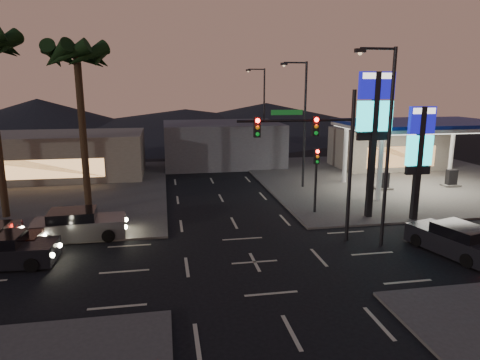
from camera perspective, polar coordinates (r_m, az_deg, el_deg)
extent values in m
plane|color=black|center=(20.66, 1.96, -10.89)|extent=(140.00, 140.00, 0.00)
cube|color=#47443F|center=(40.74, 19.55, 0.25)|extent=(24.00, 24.00, 0.12)
cube|color=#47443F|center=(37.45, -28.51, -1.60)|extent=(24.00, 24.00, 0.12)
cylinder|color=silver|center=(31.88, 18.18, 1.57)|extent=(0.36, 0.36, 5.00)
cylinder|color=silver|center=(37.18, 13.85, 3.32)|extent=(0.36, 0.36, 5.00)
cylinder|color=silver|center=(42.22, 26.38, 3.44)|extent=(0.36, 0.36, 5.00)
cube|color=silver|center=(36.63, 23.21, 6.80)|extent=(12.00, 8.00, 0.50)
cube|color=white|center=(36.66, 23.17, 6.34)|extent=(11.60, 7.60, 0.06)
cube|color=navy|center=(36.62, 23.23, 7.04)|extent=(12.20, 8.20, 0.25)
cube|color=black|center=(35.73, 18.57, -0.11)|extent=(0.80, 0.50, 1.40)
cube|color=black|center=(38.95, 26.35, 0.23)|extent=(0.80, 0.50, 1.40)
cube|color=#726B5B|center=(45.67, 18.85, 4.03)|extent=(10.00, 6.00, 4.00)
cube|color=black|center=(27.35, 17.26, 4.16)|extent=(0.35, 0.35, 9.00)
cube|color=#0D0C89|center=(27.10, 17.78, 11.92)|extent=(2.20, 0.30, 1.60)
cube|color=white|center=(27.10, 17.85, 13.08)|extent=(1.98, 0.32, 0.35)
cube|color=#1AFCFD|center=(27.16, 17.52, 8.13)|extent=(2.20, 0.30, 1.80)
cube|color=black|center=(27.26, 17.36, 5.62)|extent=(2.09, 0.28, 0.50)
cube|color=black|center=(27.89, 22.64, 1.83)|extent=(0.35, 0.35, 7.00)
cube|color=#0D0C89|center=(27.57, 23.11, 7.35)|extent=(1.60, 0.30, 1.60)
cube|color=white|center=(27.53, 23.21, 8.49)|extent=(1.44, 0.32, 0.35)
cube|color=#1AFCFD|center=(27.76, 22.79, 3.66)|extent=(1.60, 0.30, 1.80)
cube|color=black|center=(27.95, 22.59, 1.23)|extent=(1.52, 0.28, 0.50)
cylinder|color=black|center=(23.02, 14.49, 1.59)|extent=(0.20, 0.20, 8.00)
cylinder|color=black|center=(21.61, 7.52, 7.88)|extent=(6.00, 0.14, 0.14)
cube|color=#0C3F14|center=(21.44, 6.27, 8.95)|extent=(1.60, 0.05, 0.25)
cube|color=black|center=(21.96, 10.01, 7.09)|extent=(0.32, 0.25, 1.00)
sphere|color=#FF0C07|center=(21.79, 10.18, 7.91)|extent=(0.22, 0.22, 0.22)
sphere|color=orange|center=(21.82, 10.15, 7.05)|extent=(0.20, 0.20, 0.20)
sphere|color=#0CB226|center=(21.85, 10.11, 6.19)|extent=(0.20, 0.20, 0.20)
cube|color=black|center=(21.12, 2.28, 7.06)|extent=(0.32, 0.25, 1.00)
sphere|color=#FF0C07|center=(20.94, 2.38, 7.92)|extent=(0.22, 0.22, 0.22)
sphere|color=orange|center=(20.97, 2.37, 7.02)|extent=(0.20, 0.20, 0.20)
sphere|color=#0CB226|center=(21.01, 2.36, 6.12)|extent=(0.20, 0.20, 0.20)
cylinder|color=black|center=(27.95, 10.05, -0.51)|extent=(0.16, 0.16, 4.00)
cube|color=black|center=(27.60, 10.19, 3.13)|extent=(0.32, 0.25, 1.00)
sphere|color=#FF0C07|center=(27.41, 10.33, 3.76)|extent=(0.22, 0.22, 0.22)
sphere|color=orange|center=(27.46, 10.30, 3.08)|extent=(0.20, 0.20, 0.20)
sphere|color=#0CB226|center=(27.52, 10.27, 2.40)|extent=(0.20, 0.20, 0.20)
cylinder|color=black|center=(22.65, 19.13, 3.69)|extent=(0.18, 0.18, 10.00)
cylinder|color=black|center=(22.06, 17.94, 16.34)|extent=(1.80, 0.12, 0.12)
cube|color=black|center=(21.66, 15.73, 16.29)|extent=(0.50, 0.25, 0.18)
sphere|color=#FFCC8C|center=(21.65, 15.71, 15.97)|extent=(0.20, 0.20, 0.20)
cylinder|color=black|center=(34.50, 8.61, 7.04)|extent=(0.18, 0.18, 10.00)
cylinder|color=black|center=(34.11, 7.40, 15.26)|extent=(1.80, 0.12, 0.12)
cube|color=black|center=(33.85, 5.89, 15.15)|extent=(0.50, 0.25, 0.18)
sphere|color=#FFCC8C|center=(33.85, 5.88, 14.95)|extent=(0.20, 0.20, 0.20)
cylinder|color=black|center=(47.93, 3.22, 8.66)|extent=(0.18, 0.18, 10.00)
cylinder|color=black|center=(47.65, 2.20, 14.54)|extent=(1.80, 0.12, 0.12)
cube|color=black|center=(47.46, 1.11, 14.43)|extent=(0.50, 0.25, 0.18)
sphere|color=#FFCC8C|center=(47.46, 1.11, 14.29)|extent=(0.20, 0.20, 0.20)
cylinder|color=black|center=(28.64, -20.18, 5.52)|extent=(0.44, 0.44, 10.20)
sphere|color=black|center=(28.54, -20.98, 15.73)|extent=(0.90, 0.90, 0.90)
cone|color=black|center=(28.33, -18.26, 15.34)|extent=(0.90, 2.74, 1.91)
cone|color=black|center=(29.29, -18.77, 15.19)|extent=(2.57, 2.57, 1.91)
cone|color=black|center=(29.80, -20.47, 15.01)|extent=(2.74, 0.90, 1.91)
cone|color=black|center=(29.60, -22.41, 14.89)|extent=(2.57, 2.57, 1.91)
cone|color=black|center=(28.78, -23.56, 14.89)|extent=(0.90, 2.74, 1.91)
cone|color=black|center=(27.80, -23.21, 15.04)|extent=(2.57, 2.57, 1.91)
cone|color=black|center=(27.25, -21.44, 15.25)|extent=(2.74, 0.90, 1.91)
cone|color=black|center=(27.47, -19.34, 15.37)|extent=(2.57, 2.57, 1.91)
cone|color=black|center=(29.44, -28.38, 15.54)|extent=(0.90, 2.74, 1.91)
cone|color=black|center=(30.43, -28.54, 15.38)|extent=(2.57, 2.57, 1.91)
cube|color=#726B5B|center=(42.20, -23.73, 3.00)|extent=(16.00, 8.00, 4.00)
cube|color=#4C4C51|center=(45.34, -2.42, 4.89)|extent=(12.00, 9.00, 4.40)
cone|color=black|center=(81.45, -25.28, 7.66)|extent=(40.00, 40.00, 6.00)
cone|color=black|center=(81.00, 3.51, 8.45)|extent=(50.00, 50.00, 5.00)
cone|color=black|center=(78.88, -7.25, 7.90)|extent=(60.00, 60.00, 4.00)
cube|color=black|center=(22.86, -28.84, -8.63)|extent=(4.61, 2.11, 0.93)
cylinder|color=black|center=(23.24, -24.66, -8.49)|extent=(0.67, 0.28, 0.66)
cylinder|color=black|center=(21.69, -26.00, -10.11)|extent=(0.67, 0.28, 0.66)
sphere|color=#FFF2BF|center=(22.67, -22.91, -8.02)|extent=(0.23, 0.23, 0.23)
sphere|color=#FFF2BF|center=(21.56, -23.76, -9.15)|extent=(0.23, 0.23, 0.23)
cylinder|color=black|center=(24.79, -26.37, -7.34)|extent=(0.69, 0.26, 0.68)
cylinder|color=black|center=(23.15, -27.57, -8.83)|extent=(0.69, 0.26, 0.68)
sphere|color=#FFF2BF|center=(24.21, -24.66, -6.82)|extent=(0.23, 0.23, 0.23)
sphere|color=#FFF2BF|center=(23.05, -25.41, -7.86)|extent=(0.23, 0.23, 0.23)
cube|color=#535355|center=(25.05, -20.55, -5.98)|extent=(4.93, 2.29, 0.99)
cube|color=black|center=(24.90, -21.42, -4.57)|extent=(2.51, 1.99, 0.71)
cylinder|color=black|center=(25.85, -16.88, -5.74)|extent=(0.71, 0.30, 0.70)
cylinder|color=black|center=(24.08, -17.13, -7.10)|extent=(0.71, 0.30, 0.70)
cylinder|color=black|center=(26.25, -23.61, -5.98)|extent=(0.71, 0.30, 0.70)
cylinder|color=black|center=(24.52, -24.35, -7.33)|extent=(0.71, 0.30, 0.70)
sphere|color=#FFF2BF|center=(25.44, -14.98, -5.13)|extent=(0.24, 0.24, 0.24)
sphere|color=#FFF2BF|center=(24.19, -15.06, -6.06)|extent=(0.24, 0.24, 0.24)
cube|color=#FF140A|center=(26.05, -25.69, -5.35)|extent=(0.10, 0.28, 0.15)
cube|color=#FF140A|center=(24.83, -26.32, -6.26)|extent=(0.10, 0.28, 0.15)
cylinder|color=black|center=(26.61, -28.65, -6.27)|extent=(0.69, 0.27, 0.68)
sphere|color=#FFF2BF|center=(26.03, -27.09, -5.76)|extent=(0.23, 0.23, 0.23)
sphere|color=#FFF2BF|center=(24.86, -27.85, -6.66)|extent=(0.23, 0.23, 0.23)
cube|color=black|center=(23.96, 26.65, -7.44)|extent=(3.06, 4.95, 0.94)
cube|color=black|center=(23.59, 27.39, -6.21)|extent=(2.32, 2.69, 0.68)
cylinder|color=black|center=(24.26, 22.55, -7.42)|extent=(0.42, 0.71, 0.67)
cylinder|color=black|center=(25.55, 25.28, -6.67)|extent=(0.42, 0.71, 0.67)
cylinder|color=black|center=(22.55, 28.08, -9.46)|extent=(0.42, 0.71, 0.67)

